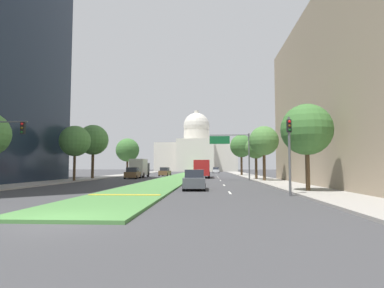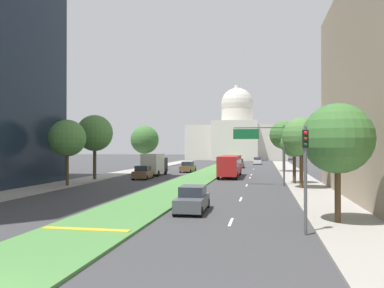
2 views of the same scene
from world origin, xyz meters
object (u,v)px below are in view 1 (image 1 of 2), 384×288
(street_tree_right_mid, at_px, (264,141))
(box_truck_delivery, at_px, (140,168))
(sedan_distant, at_px, (165,172))
(city_bus, at_px, (202,167))
(capitol_building, at_px, (196,152))
(sedan_very_far, at_px, (216,170))
(street_tree_right_far, at_px, (256,148))
(street_tree_right_distant, at_px, (241,146))
(street_tree_left_mid, at_px, (75,141))
(street_tree_right_near, at_px, (307,130))
(traffic_light_near_right, at_px, (289,145))
(sedan_midblock, at_px, (133,173))
(street_tree_left_distant, at_px, (128,150))
(street_tree_left_far, at_px, (93,140))
(overhead_guide_sign, at_px, (234,147))
(sedan_lead_stopped, at_px, (194,180))
(sedan_far_horizon, at_px, (204,171))

(street_tree_right_mid, relative_size, box_truck_delivery, 1.11)
(sedan_distant, height_order, city_bus, city_bus)
(capitol_building, relative_size, sedan_very_far, 7.04)
(street_tree_right_far, xyz_separation_m, sedan_distant, (-15.70, 17.88, -3.73))
(street_tree_right_distant, relative_size, sedan_distant, 1.88)
(street_tree_left_mid, height_order, street_tree_right_distant, street_tree_right_distant)
(street_tree_right_near, relative_size, sedan_distant, 1.46)
(city_bus, bearing_deg, street_tree_right_distant, 55.61)
(traffic_light_near_right, height_order, sedan_distant, traffic_light_near_right)
(capitol_building, relative_size, sedan_midblock, 7.31)
(sedan_distant, bearing_deg, sedan_midblock, -102.39)
(traffic_light_near_right, bearing_deg, sedan_midblock, 120.86)
(street_tree_right_mid, bearing_deg, street_tree_left_distant, 132.08)
(street_tree_left_far, bearing_deg, street_tree_right_distant, 39.08)
(overhead_guide_sign, relative_size, sedan_very_far, 1.44)
(street_tree_right_near, xyz_separation_m, street_tree_left_distant, (-25.01, 44.89, 0.81))
(sedan_distant, bearing_deg, street_tree_right_distant, 8.77)
(city_bus, bearing_deg, sedan_distant, 130.49)
(sedan_midblock, bearing_deg, sedan_lead_stopped, -65.24)
(sedan_midblock, xyz_separation_m, sedan_far_horizon, (10.66, 28.81, 0.02))
(street_tree_right_mid, xyz_separation_m, sedan_lead_stopped, (-8.23, -14.70, -4.40))
(street_tree_left_far, relative_size, sedan_lead_stopped, 1.79)
(box_truck_delivery, bearing_deg, street_tree_right_distant, 29.34)
(overhead_guide_sign, distance_m, street_tree_right_near, 21.04)
(overhead_guide_sign, distance_m, box_truck_delivery, 19.83)
(street_tree_right_far, relative_size, sedan_far_horizon, 1.45)
(traffic_light_near_right, relative_size, street_tree_right_distant, 0.61)
(traffic_light_near_right, xyz_separation_m, street_tree_right_far, (1.44, 25.51, 1.23))
(sedan_distant, relative_size, box_truck_delivery, 0.71)
(sedan_far_horizon, bearing_deg, street_tree_left_far, -116.85)
(street_tree_left_far, relative_size, street_tree_left_distant, 1.02)
(traffic_light_near_right, distance_m, city_bus, 34.97)
(sedan_distant, xyz_separation_m, box_truck_delivery, (-3.35, -8.24, 0.86))
(street_tree_left_mid, relative_size, box_truck_delivery, 1.10)
(overhead_guide_sign, distance_m, street_tree_left_distant, 32.17)
(street_tree_left_distant, bearing_deg, street_tree_left_mid, -88.36)
(street_tree_left_mid, xyz_separation_m, sedan_far_horizon, (15.47, 39.71, -4.27))
(street_tree_left_mid, distance_m, street_tree_right_distant, 36.26)
(street_tree_left_far, distance_m, sedan_lead_stopped, 26.79)
(street_tree_left_mid, bearing_deg, sedan_lead_stopped, -38.96)
(traffic_light_near_right, distance_m, overhead_guide_sign, 23.58)
(street_tree_right_near, xyz_separation_m, city_bus, (-8.49, 31.54, -2.88))
(street_tree_right_mid, relative_size, street_tree_right_distant, 0.84)
(street_tree_left_mid, xyz_separation_m, box_truck_delivery, (4.59, 16.92, -3.43))
(street_tree_right_near, relative_size, sedan_far_horizon, 1.55)
(street_tree_left_distant, distance_m, box_truck_delivery, 14.17)
(traffic_light_near_right, bearing_deg, street_tree_left_mid, 140.62)
(street_tree_right_distant, bearing_deg, sedan_midblock, -138.34)
(overhead_guide_sign, xyz_separation_m, sedan_distant, (-12.40, 19.92, -3.83))
(capitol_building, distance_m, sedan_distant, 65.69)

